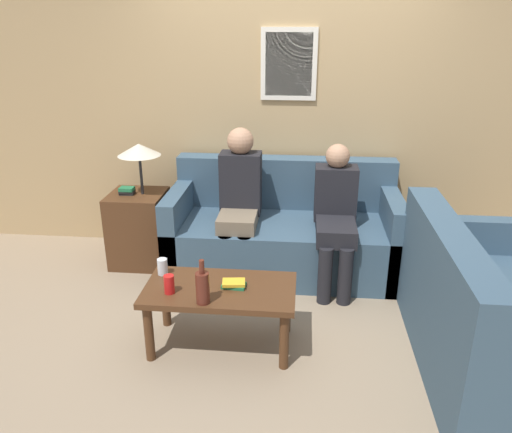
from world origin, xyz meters
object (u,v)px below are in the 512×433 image
(person_left, at_px, (239,197))
(couch_main, at_px, (283,233))
(wine_bottle, at_px, (203,287))
(person_right, at_px, (336,212))
(drinking_glass, at_px, (162,267))
(coffee_table, at_px, (220,296))
(couch_side, at_px, (489,322))

(person_left, bearing_deg, couch_main, 19.86)
(wine_bottle, height_order, person_right, person_right)
(couch_main, bearing_deg, drinking_glass, -125.83)
(coffee_table, xyz_separation_m, person_left, (-0.01, 1.08, 0.31))
(wine_bottle, relative_size, person_left, 0.23)
(coffee_table, distance_m, person_left, 1.12)
(person_left, bearing_deg, couch_side, -34.05)
(person_left, relative_size, person_right, 1.09)
(couch_main, relative_size, person_left, 1.56)
(drinking_glass, height_order, person_right, person_right)
(wine_bottle, bearing_deg, couch_side, 4.44)
(couch_main, distance_m, person_left, 0.53)
(coffee_table, relative_size, person_left, 0.79)
(drinking_glass, relative_size, person_right, 0.10)
(person_left, xyz_separation_m, person_right, (0.79, -0.11, -0.06))
(person_right, bearing_deg, coffee_table, -128.82)
(coffee_table, xyz_separation_m, drinking_glass, (-0.41, 0.14, 0.12))
(couch_main, height_order, wine_bottle, couch_main)
(couch_side, xyz_separation_m, coffee_table, (-1.68, 0.06, 0.05))
(wine_bottle, distance_m, person_left, 1.28)
(couch_main, bearing_deg, couch_side, -43.92)
(drinking_glass, xyz_separation_m, person_right, (1.20, 0.83, 0.13))
(wine_bottle, relative_size, person_right, 0.25)
(couch_side, height_order, person_right, person_right)
(couch_main, relative_size, coffee_table, 1.99)
(drinking_glass, bearing_deg, coffee_table, -18.84)
(couch_side, distance_m, person_left, 2.07)
(drinking_glass, distance_m, person_left, 1.04)
(wine_bottle, bearing_deg, person_right, 53.91)
(couch_side, bearing_deg, person_right, 41.00)
(couch_main, height_order, drinking_glass, couch_main)
(couch_side, bearing_deg, couch_main, 46.08)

